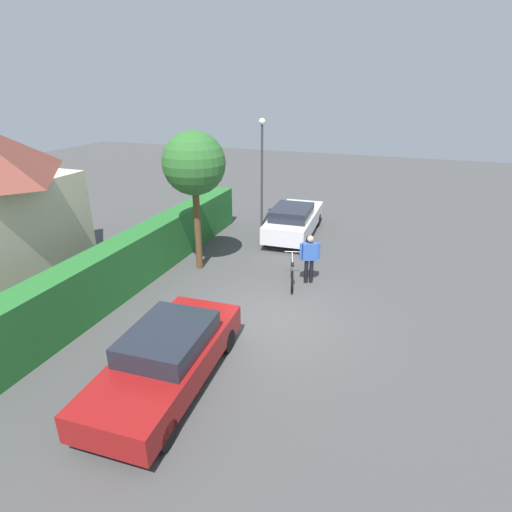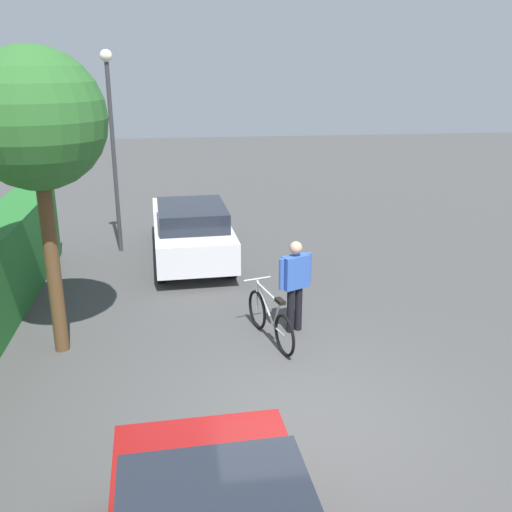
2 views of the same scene
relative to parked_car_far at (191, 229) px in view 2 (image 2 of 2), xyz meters
name	(u,v)px [view 2 (image 2 of 2)]	position (x,y,z in m)	size (l,w,h in m)	color
ground_plane	(309,417)	(-6.78, -1.35, -0.72)	(60.00, 60.00, 0.00)	#434343
parked_car_far	(191,229)	(0.00, 0.00, 0.00)	(4.64, 1.92, 1.39)	silver
bicycle	(270,320)	(-4.52, -1.18, -0.33)	(1.72, 0.66, 0.93)	black
person_rider	(295,280)	(-4.19, -1.66, 0.23)	(0.38, 0.60, 1.63)	black
street_lamp	(112,127)	(0.80, 1.73, 2.29)	(0.28, 0.28, 4.72)	#38383D
tree_kerbside	(36,122)	(-4.38, 2.22, 2.92)	(2.05, 2.05, 4.70)	brown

